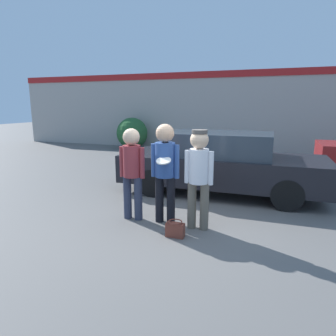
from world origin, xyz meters
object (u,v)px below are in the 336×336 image
person_middle_with_frisbee (165,164)px  parked_car_near (221,163)px  shrub (132,133)px  person_left (132,166)px  person_right (199,171)px  handbag (175,229)px

person_middle_with_frisbee → parked_car_near: person_middle_with_frisbee is taller
person_middle_with_frisbee → shrub: (-4.80, 8.48, -0.32)m
person_left → person_middle_with_frisbee: person_middle_with_frisbee is taller
person_right → shrub: (-5.43, 8.56, -0.27)m
person_left → person_right: person_right is taller
person_left → parked_car_near: (1.24, 2.26, -0.26)m
parked_car_near → handbag: bearing=-95.2°
shrub → person_left: bearing=-63.9°
person_left → shrub: person_left is taller
person_right → shrub: 10.14m
shrub → handbag: bearing=-60.2°
parked_car_near → handbag: size_ratio=15.82×
person_right → handbag: (-0.26, -0.45, -0.90)m
person_left → person_middle_with_frisbee: bearing=2.8°
person_middle_with_frisbee → parked_car_near: size_ratio=0.38×
person_left → person_middle_with_frisbee: (0.63, 0.03, 0.07)m
person_right → person_middle_with_frisbee: bearing=172.9°
person_left → shrub: bearing=116.1°
person_middle_with_frisbee → person_right: (0.63, -0.08, -0.05)m
person_left → person_middle_with_frisbee: size_ratio=0.95×
shrub → handbag: size_ratio=5.07×
handbag → shrub: bearing=119.8°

